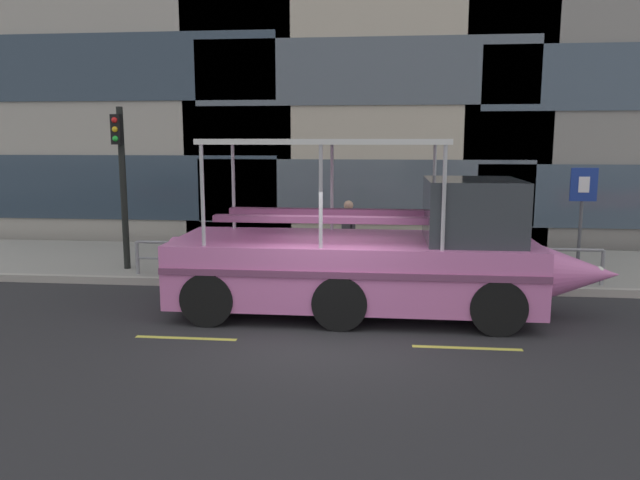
# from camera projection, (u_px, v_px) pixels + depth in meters

# --- Properties ---
(ground_plane) EXTENTS (120.00, 120.00, 0.00)m
(ground_plane) POSITION_uv_depth(u_px,v_px,m) (327.00, 331.00, 11.06)
(ground_plane) COLOR #2B2B2D
(sidewalk) EXTENTS (32.00, 4.80, 0.18)m
(sidewalk) POSITION_uv_depth(u_px,v_px,m) (347.00, 264.00, 16.54)
(sidewalk) COLOR #99968E
(sidewalk) RESTS_ON ground_plane
(curb_edge) EXTENTS (32.00, 0.18, 0.18)m
(curb_edge) POSITION_uv_depth(u_px,v_px,m) (340.00, 286.00, 14.09)
(curb_edge) COLOR #B2ADA3
(curb_edge) RESTS_ON ground_plane
(lane_centreline) EXTENTS (25.80, 0.12, 0.01)m
(lane_centreline) POSITION_uv_depth(u_px,v_px,m) (323.00, 343.00, 10.42)
(lane_centreline) COLOR #DBD64C
(lane_centreline) RESTS_ON ground_plane
(curb_guardrail) EXTENTS (10.91, 0.09, 0.83)m
(curb_guardrail) POSITION_uv_depth(u_px,v_px,m) (361.00, 256.00, 14.27)
(curb_guardrail) COLOR gray
(curb_guardrail) RESTS_ON sidewalk
(traffic_light_pole) EXTENTS (0.24, 0.46, 4.02)m
(traffic_light_pole) POSITION_uv_depth(u_px,v_px,m) (121.00, 172.00, 15.12)
(traffic_light_pole) COLOR black
(traffic_light_pole) RESTS_ON sidewalk
(parking_sign) EXTENTS (0.60, 0.12, 2.60)m
(parking_sign) POSITION_uv_depth(u_px,v_px,m) (582.00, 204.00, 14.06)
(parking_sign) COLOR #4C4F54
(parking_sign) RESTS_ON sidewalk
(duck_tour_boat) EXTENTS (8.72, 2.66, 3.42)m
(duck_tour_boat) POSITION_uv_depth(u_px,v_px,m) (379.00, 257.00, 12.06)
(duck_tour_boat) COLOR pink
(duck_tour_boat) RESTS_ON ground_plane
(pedestrian_near_bow) EXTENTS (0.23, 0.49, 1.70)m
(pedestrian_near_bow) POSITION_uv_depth(u_px,v_px,m) (508.00, 232.00, 14.77)
(pedestrian_near_bow) COLOR #47423D
(pedestrian_near_bow) RESTS_ON sidewalk
(pedestrian_mid_left) EXTENTS (0.36, 0.39, 1.73)m
(pedestrian_mid_left) POSITION_uv_depth(u_px,v_px,m) (348.00, 228.00, 15.36)
(pedestrian_mid_left) COLOR #1E2338
(pedestrian_mid_left) RESTS_ON sidewalk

